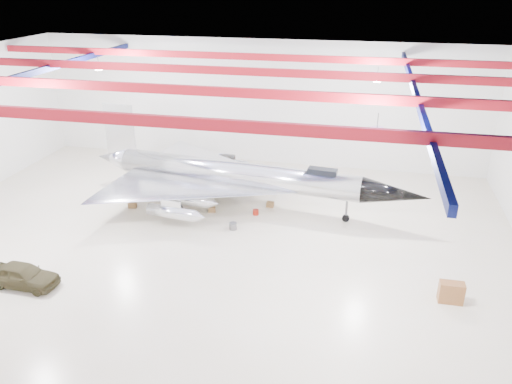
# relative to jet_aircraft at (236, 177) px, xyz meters

# --- Properties ---
(floor) EXTENTS (40.00, 40.00, 0.00)m
(floor) POSITION_rel_jet_aircraft_xyz_m (-0.51, -5.10, -2.29)
(floor) COLOR beige
(floor) RESTS_ON ground
(wall_back) EXTENTS (40.00, 0.00, 40.00)m
(wall_back) POSITION_rel_jet_aircraft_xyz_m (-0.51, 9.90, 3.21)
(wall_back) COLOR silver
(wall_back) RESTS_ON floor
(ceiling) EXTENTS (40.00, 40.00, 0.00)m
(ceiling) POSITION_rel_jet_aircraft_xyz_m (-0.51, -5.10, 8.71)
(ceiling) COLOR #0A0F38
(ceiling) RESTS_ON wall_back
(ceiling_structure) EXTENTS (39.50, 29.50, 1.08)m
(ceiling_structure) POSITION_rel_jet_aircraft_xyz_m (-0.51, -5.10, 8.03)
(ceiling_structure) COLOR maroon
(ceiling_structure) RESTS_ON ceiling
(jet_aircraft) EXTENTS (25.65, 16.16, 7.00)m
(jet_aircraft) POSITION_rel_jet_aircraft_xyz_m (0.00, 0.00, 0.00)
(jet_aircraft) COLOR silver
(jet_aircraft) RESTS_ON floor
(jeep) EXTENTS (4.07, 1.73, 1.37)m
(jeep) POSITION_rel_jet_aircraft_xyz_m (-8.84, -12.84, -1.61)
(jeep) COLOR #38321C
(jeep) RESTS_ON floor
(desk) EXTENTS (1.29, 0.66, 1.17)m
(desk) POSITION_rel_jet_aircraft_xyz_m (14.19, -9.20, -1.71)
(desk) COLOR brown
(desk) RESTS_ON floor
(crate_ply) EXTENTS (0.67, 0.58, 0.41)m
(crate_ply) POSITION_rel_jet_aircraft_xyz_m (-7.46, -2.04, -2.09)
(crate_ply) COLOR olive
(crate_ply) RESTS_ON floor
(toolbox_red) EXTENTS (0.62, 0.55, 0.36)m
(toolbox_red) POSITION_rel_jet_aircraft_xyz_m (-1.25, 2.95, -2.11)
(toolbox_red) COLOR #9C1C0F
(toolbox_red) RESTS_ON floor
(engine_drum) EXTENTS (0.64, 0.64, 0.47)m
(engine_drum) POSITION_rel_jet_aircraft_xyz_m (0.79, -3.78, -2.06)
(engine_drum) COLOR #59595B
(engine_drum) RESTS_ON floor
(parts_bin) EXTENTS (0.56, 0.45, 0.38)m
(parts_bin) POSITION_rel_jet_aircraft_xyz_m (2.57, 0.31, -2.11)
(parts_bin) COLOR olive
(parts_bin) RESTS_ON floor
(tool_chest) EXTENTS (0.55, 0.55, 0.39)m
(tool_chest) POSITION_rel_jet_aircraft_xyz_m (1.81, -1.25, -2.10)
(tool_chest) COLOR #9C1C0F
(tool_chest) RESTS_ON floor
(oil_barrel) EXTENTS (0.63, 0.56, 0.38)m
(oil_barrel) POSITION_rel_jet_aircraft_xyz_m (-1.46, -1.44, -2.11)
(oil_barrel) COLOR olive
(oil_barrel) RESTS_ON floor
(spares_box) EXTENTS (0.45, 0.45, 0.33)m
(spares_box) POSITION_rel_jet_aircraft_xyz_m (2.36, 2.93, -2.13)
(spares_box) COLOR #59595B
(spares_box) RESTS_ON floor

